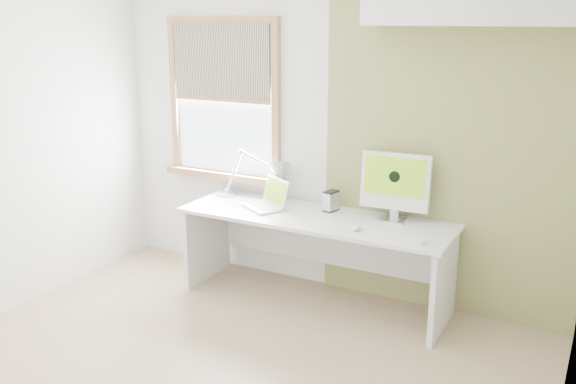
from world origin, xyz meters
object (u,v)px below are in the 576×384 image
Objects in this scene: desk at (318,237)px; imac at (395,183)px; laptop at (268,200)px; external_drive at (331,201)px; desk_lamp at (269,175)px.

imac is (0.58, 0.15, 0.49)m from desk.
laptop is 0.52m from external_drive.
desk_lamp is 1.41× the size of imac.
desk_lamp reaches higher than desk.
desk is at bearing -16.63° from desk_lamp.
desk_lamp is 0.61m from external_drive.
laptop is (0.10, -0.19, -0.16)m from desk_lamp.
laptop is 2.63× the size of external_drive.
imac reaches higher than desk.
imac is (1.12, -0.01, 0.07)m from desk_lamp.
laptop reaches higher than external_drive.
desk is 0.77m from imac.
external_drive is 0.57m from imac.
desk_lamp is 1.74× the size of laptop.
external_drive is at bearing -177.77° from imac.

